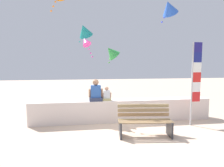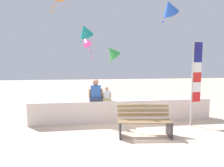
{
  "view_description": "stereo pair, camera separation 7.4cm",
  "coord_description": "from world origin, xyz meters",
  "px_view_note": "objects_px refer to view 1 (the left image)",
  "views": [
    {
      "loc": [
        -1.44,
        -5.89,
        2.1
      ],
      "look_at": [
        -0.39,
        1.09,
        1.38
      ],
      "focal_mm": 31.97,
      "sensor_mm": 36.0,
      "label": 1
    },
    {
      "loc": [
        -1.37,
        -5.9,
        2.1
      ],
      "look_at": [
        -0.39,
        1.09,
        1.38
      ],
      "focal_mm": 31.97,
      "sensor_mm": 36.0,
      "label": 2
    }
  ],
  "objects_px": {
    "kite_magenta": "(86,42)",
    "kite_blue": "(169,8)",
    "person_adult": "(96,92)",
    "kite_teal": "(84,31)",
    "person_child": "(107,95)",
    "flag_banner": "(195,78)",
    "kite_green": "(111,52)",
    "park_bench": "(145,122)"
  },
  "relations": [
    {
      "from": "kite_blue",
      "to": "kite_teal",
      "type": "distance_m",
      "value": 4.17
    },
    {
      "from": "kite_blue",
      "to": "kite_green",
      "type": "height_order",
      "value": "kite_blue"
    },
    {
      "from": "kite_blue",
      "to": "person_child",
      "type": "bearing_deg",
      "value": -159.81
    },
    {
      "from": "park_bench",
      "to": "person_adult",
      "type": "distance_m",
      "value": 2.1
    },
    {
      "from": "person_adult",
      "to": "kite_blue",
      "type": "height_order",
      "value": "kite_blue"
    },
    {
      "from": "flag_banner",
      "to": "kite_green",
      "type": "height_order",
      "value": "kite_green"
    },
    {
      "from": "person_child",
      "to": "kite_green",
      "type": "xyz_separation_m",
      "value": [
        0.65,
        3.24,
        1.7
      ]
    },
    {
      "from": "person_adult",
      "to": "flag_banner",
      "type": "bearing_deg",
      "value": -13.64
    },
    {
      "from": "flag_banner",
      "to": "kite_blue",
      "type": "xyz_separation_m",
      "value": [
        -0.19,
        1.78,
        2.73
      ]
    },
    {
      "from": "person_child",
      "to": "kite_green",
      "type": "height_order",
      "value": "kite_green"
    },
    {
      "from": "park_bench",
      "to": "person_adult",
      "type": "bearing_deg",
      "value": 131.21
    },
    {
      "from": "park_bench",
      "to": "kite_green",
      "type": "height_order",
      "value": "kite_green"
    },
    {
      "from": "person_adult",
      "to": "kite_magenta",
      "type": "relative_size",
      "value": 0.73
    },
    {
      "from": "person_child",
      "to": "kite_green",
      "type": "bearing_deg",
      "value": 78.72
    },
    {
      "from": "kite_magenta",
      "to": "kite_teal",
      "type": "relative_size",
      "value": 0.92
    },
    {
      "from": "kite_teal",
      "to": "kite_magenta",
      "type": "bearing_deg",
      "value": -86.19
    },
    {
      "from": "person_child",
      "to": "kite_teal",
      "type": "relative_size",
      "value": 0.44
    },
    {
      "from": "person_adult",
      "to": "kite_blue",
      "type": "relative_size",
      "value": 0.73
    },
    {
      "from": "kite_teal",
      "to": "kite_blue",
      "type": "bearing_deg",
      "value": -34.62
    },
    {
      "from": "person_child",
      "to": "flag_banner",
      "type": "xyz_separation_m",
      "value": [
        2.87,
        -0.79,
        0.65
      ]
    },
    {
      "from": "flag_banner",
      "to": "kite_teal",
      "type": "height_order",
      "value": "kite_teal"
    },
    {
      "from": "park_bench",
      "to": "flag_banner",
      "type": "distance_m",
      "value": 2.4
    },
    {
      "from": "kite_magenta",
      "to": "kite_blue",
      "type": "height_order",
      "value": "kite_blue"
    },
    {
      "from": "park_bench",
      "to": "kite_green",
      "type": "xyz_separation_m",
      "value": [
        -0.28,
        4.74,
        2.26
      ]
    },
    {
      "from": "person_adult",
      "to": "person_child",
      "type": "bearing_deg",
      "value": 0.05
    },
    {
      "from": "park_bench",
      "to": "person_child",
      "type": "relative_size",
      "value": 3.2
    },
    {
      "from": "flag_banner",
      "to": "kite_magenta",
      "type": "height_order",
      "value": "kite_magenta"
    },
    {
      "from": "kite_magenta",
      "to": "flag_banner",
      "type": "bearing_deg",
      "value": -44.74
    },
    {
      "from": "person_child",
      "to": "kite_teal",
      "type": "distance_m",
      "value": 4.38
    },
    {
      "from": "person_adult",
      "to": "kite_green",
      "type": "xyz_separation_m",
      "value": [
        1.03,
        3.24,
        1.6
      ]
    },
    {
      "from": "park_bench",
      "to": "person_adult",
      "type": "xyz_separation_m",
      "value": [
        -1.31,
        1.5,
        0.67
      ]
    },
    {
      "from": "park_bench",
      "to": "flag_banner",
      "type": "xyz_separation_m",
      "value": [
        1.95,
        0.71,
        1.21
      ]
    },
    {
      "from": "flag_banner",
      "to": "kite_blue",
      "type": "distance_m",
      "value": 3.26
    },
    {
      "from": "person_child",
      "to": "kite_blue",
      "type": "bearing_deg",
      "value": 20.19
    },
    {
      "from": "kite_blue",
      "to": "kite_green",
      "type": "distance_m",
      "value": 3.47
    },
    {
      "from": "person_child",
      "to": "kite_blue",
      "type": "relative_size",
      "value": 0.48
    },
    {
      "from": "person_child",
      "to": "kite_teal",
      "type": "xyz_separation_m",
      "value": [
        -0.7,
        3.33,
        2.76
      ]
    },
    {
      "from": "person_child",
      "to": "kite_magenta",
      "type": "distance_m",
      "value": 3.52
    },
    {
      "from": "person_child",
      "to": "kite_green",
      "type": "relative_size",
      "value": 0.49
    },
    {
      "from": "person_adult",
      "to": "kite_green",
      "type": "bearing_deg",
      "value": 72.28
    },
    {
      "from": "kite_magenta",
      "to": "kite_teal",
      "type": "distance_m",
      "value": 0.87
    },
    {
      "from": "flag_banner",
      "to": "kite_teal",
      "type": "distance_m",
      "value": 5.85
    }
  ]
}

